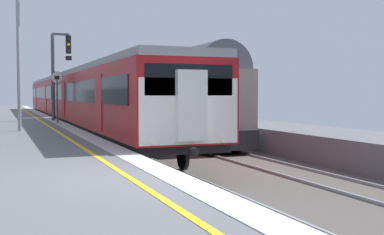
{
  "coord_description": "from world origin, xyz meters",
  "views": [
    {
      "loc": [
        -2.44,
        -8.4,
        1.46
      ],
      "look_at": [
        1.87,
        2.55,
        0.89
      ],
      "focal_mm": 45.96,
      "sensor_mm": 36.0,
      "label": 1
    }
  ],
  "objects_px": {
    "freight_train_adjacent_track": "(96,93)",
    "speed_limit_sign": "(57,90)",
    "commuter_train_at_platform": "(76,97)",
    "signal_gantry": "(58,66)",
    "platform_lamp_mid": "(18,48)"
  },
  "relations": [
    {
      "from": "signal_gantry",
      "to": "speed_limit_sign",
      "type": "relative_size",
      "value": 1.87
    },
    {
      "from": "speed_limit_sign",
      "to": "platform_lamp_mid",
      "type": "height_order",
      "value": "platform_lamp_mid"
    },
    {
      "from": "freight_train_adjacent_track",
      "to": "speed_limit_sign",
      "type": "distance_m",
      "value": 22.26
    },
    {
      "from": "speed_limit_sign",
      "to": "freight_train_adjacent_track",
      "type": "bearing_deg",
      "value": 74.77
    },
    {
      "from": "signal_gantry",
      "to": "platform_lamp_mid",
      "type": "relative_size",
      "value": 0.88
    },
    {
      "from": "freight_train_adjacent_track",
      "to": "platform_lamp_mid",
      "type": "xyz_separation_m",
      "value": [
        -7.8,
        -26.25,
        1.73
      ]
    },
    {
      "from": "commuter_train_at_platform",
      "to": "signal_gantry",
      "type": "relative_size",
      "value": 8.33
    },
    {
      "from": "freight_train_adjacent_track",
      "to": "platform_lamp_mid",
      "type": "distance_m",
      "value": 27.44
    },
    {
      "from": "platform_lamp_mid",
      "to": "speed_limit_sign",
      "type": "bearing_deg",
      "value": 67.79
    },
    {
      "from": "platform_lamp_mid",
      "to": "freight_train_adjacent_track",
      "type": "bearing_deg",
      "value": 73.46
    },
    {
      "from": "commuter_train_at_platform",
      "to": "speed_limit_sign",
      "type": "height_order",
      "value": "commuter_train_at_platform"
    },
    {
      "from": "signal_gantry",
      "to": "commuter_train_at_platform",
      "type": "bearing_deg",
      "value": 67.12
    },
    {
      "from": "freight_train_adjacent_track",
      "to": "speed_limit_sign",
      "type": "height_order",
      "value": "freight_train_adjacent_track"
    },
    {
      "from": "commuter_train_at_platform",
      "to": "speed_limit_sign",
      "type": "distance_m",
      "value": 6.62
    },
    {
      "from": "signal_gantry",
      "to": "freight_train_adjacent_track",
      "type": "bearing_deg",
      "value": 73.62
    }
  ]
}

